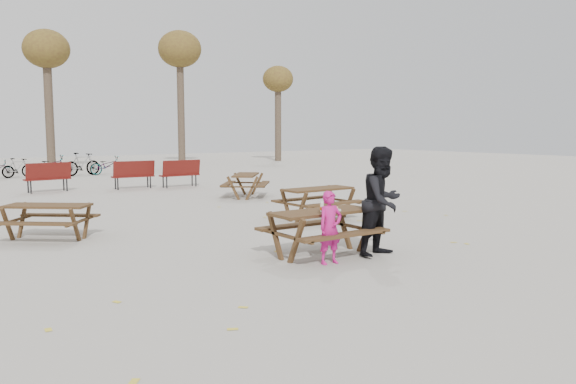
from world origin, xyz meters
TOP-DOWN VIEW (x-y plane):
  - ground at (0.00, 0.00)m, footprint 80.00×80.00m
  - main_picnic_table at (0.00, 0.00)m, footprint 1.80×1.45m
  - food_tray at (0.12, -0.19)m, footprint 0.18×0.11m
  - bread_roll at (0.12, -0.19)m, footprint 0.14×0.06m
  - soda_bottle at (-0.09, -0.12)m, footprint 0.07×0.07m
  - child at (-0.26, -0.54)m, footprint 0.44×0.30m
  - adult at (0.87, -0.56)m, footprint 1.02×0.87m
  - picnic_table_east at (2.37, 3.13)m, footprint 1.80×1.47m
  - picnic_table_north at (-3.49, 4.19)m, footprint 2.05×2.00m
  - picnic_table_far at (3.25, 7.98)m, footprint 2.14×2.20m
  - park_bench_row at (-1.23, 12.58)m, footprint 11.80×1.64m
  - bicycle_row at (-0.84, 19.82)m, footprint 9.14×2.08m
  - tree_row at (0.90, 25.15)m, footprint 32.17×3.52m
  - fallen_leaves at (0.50, 2.50)m, footprint 11.00×11.00m

SIDE VIEW (x-z plane):
  - ground at x=0.00m, z-range 0.00..0.00m
  - fallen_leaves at x=0.50m, z-range 0.00..0.01m
  - picnic_table_north at x=-3.49m, z-range 0.00..0.69m
  - picnic_table_far at x=3.25m, z-range 0.00..0.74m
  - picnic_table_east at x=2.37m, z-range 0.00..0.75m
  - bicycle_row at x=-0.84m, z-range -0.07..1.01m
  - park_bench_row at x=-1.23m, z-range 0.00..1.03m
  - child at x=-0.26m, z-range 0.00..1.17m
  - main_picnic_table at x=0.00m, z-range 0.20..0.97m
  - food_tray at x=0.12m, z-range 0.78..0.81m
  - bread_roll at x=0.12m, z-range 0.81..0.86m
  - soda_bottle at x=-0.09m, z-range 0.76..0.93m
  - adult at x=0.87m, z-range 0.00..1.86m
  - tree_row at x=0.90m, z-range 2.06..10.32m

